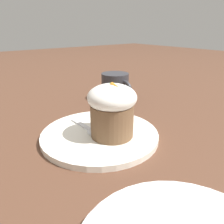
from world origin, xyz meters
TOP-DOWN VIEW (x-y plane):
  - ground_plane at (0.00, 0.00)m, footprint 4.00×4.00m
  - dessert_plate at (0.00, 0.00)m, footprint 0.25×0.25m
  - carrot_cake at (0.03, 0.01)m, footprint 0.10×0.10m
  - spoon at (-0.01, -0.01)m, footprint 0.11×0.03m
  - coffee_cup at (-0.19, 0.20)m, footprint 0.12×0.09m

SIDE VIEW (x-z plane):
  - ground_plane at x=0.00m, z-range 0.00..0.00m
  - dessert_plate at x=0.00m, z-range 0.00..0.01m
  - spoon at x=-0.01m, z-range 0.01..0.02m
  - coffee_cup at x=-0.19m, z-range 0.00..0.09m
  - carrot_cake at x=0.03m, z-range 0.01..0.13m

